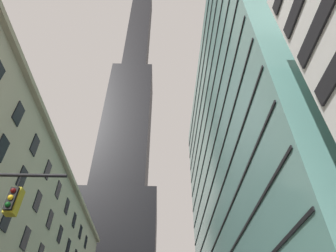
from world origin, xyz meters
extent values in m
cube|color=#9E937A|center=(-10.75, 26.06, 24.61)|extent=(0.70, 64.12, 0.60)
cube|color=black|center=(-10.95, 18.00, 12.40)|extent=(0.14, 1.40, 2.20)
cube|color=black|center=(-10.95, 23.00, 12.40)|extent=(0.14, 1.40, 2.20)
cube|color=black|center=(-10.95, 13.00, 16.60)|extent=(0.14, 1.40, 2.20)
cube|color=black|center=(-10.95, 18.00, 16.60)|extent=(0.14, 1.40, 2.20)
cube|color=black|center=(-10.95, 23.00, 16.60)|extent=(0.14, 1.40, 2.20)
cube|color=black|center=(-10.95, 28.00, 16.60)|extent=(0.14, 1.40, 2.20)
cube|color=black|center=(-10.95, 33.00, 16.60)|extent=(0.14, 1.40, 2.20)
cube|color=black|center=(-10.95, 38.00, 16.60)|extent=(0.14, 1.40, 2.20)
cube|color=black|center=(-10.95, 13.00, 20.80)|extent=(0.14, 1.40, 2.20)
cube|color=black|center=(-10.95, 18.00, 20.80)|extent=(0.14, 1.40, 2.20)
cube|color=black|center=(-10.95, 23.00, 20.80)|extent=(0.14, 1.40, 2.20)
cube|color=black|center=(-10.95, 28.00, 20.80)|extent=(0.14, 1.40, 2.20)
cube|color=black|center=(-10.95, 33.00, 20.80)|extent=(0.14, 1.40, 2.20)
cube|color=black|center=(-10.95, 38.00, 20.80)|extent=(0.14, 1.40, 2.20)
cube|color=black|center=(-10.95, 43.00, 20.80)|extent=(0.14, 1.40, 2.20)
cube|color=black|center=(-10.95, 48.00, 20.80)|extent=(0.14, 1.40, 2.20)
cube|color=black|center=(-10.40, 77.51, 73.77)|extent=(17.19, 17.19, 62.12)
cube|color=black|center=(-10.40, 77.51, 143.65)|extent=(11.05, 11.05, 77.65)
cube|color=slate|center=(19.15, 32.25, 27.73)|extent=(16.30, 53.25, 55.46)
cube|color=black|center=(10.96, 32.25, 16.00)|extent=(0.12, 52.25, 0.24)
cube|color=black|center=(10.96, 32.25, 20.00)|extent=(0.12, 52.25, 0.24)
cube|color=black|center=(10.96, 32.25, 24.00)|extent=(0.12, 52.25, 0.24)
cube|color=black|center=(10.96, 32.25, 28.00)|extent=(0.12, 52.25, 0.24)
cube|color=black|center=(10.96, 32.25, 32.00)|extent=(0.12, 52.25, 0.24)
cube|color=black|center=(10.96, 32.25, 36.00)|extent=(0.12, 52.25, 0.24)
cube|color=black|center=(10.96, 32.25, 40.00)|extent=(0.12, 52.25, 0.24)
cube|color=black|center=(10.96, 32.25, 44.00)|extent=(0.12, 52.25, 0.24)
cube|color=black|center=(10.96, 32.25, 48.00)|extent=(0.12, 52.25, 0.24)
cube|color=black|center=(10.96, 32.25, 52.00)|extent=(0.12, 52.25, 0.24)
cylinder|color=black|center=(-2.47, 2.42, 7.18)|extent=(0.04, 0.04, 0.60)
cube|color=black|center=(-2.47, 2.42, 6.43)|extent=(0.30, 0.30, 0.90)
cube|color=olive|center=(-2.47, 2.59, 6.43)|extent=(0.40, 0.40, 1.04)
sphere|color=#450808|center=(-2.47, 2.26, 6.71)|extent=(0.20, 0.20, 0.20)
sphere|color=yellow|center=(-2.47, 2.26, 6.43)|extent=(0.20, 0.20, 0.20)
sphere|color=#083D10|center=(-2.47, 2.26, 6.15)|extent=(0.20, 0.20, 0.20)
camera|label=1|loc=(3.06, -7.56, 1.41)|focal=30.74mm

